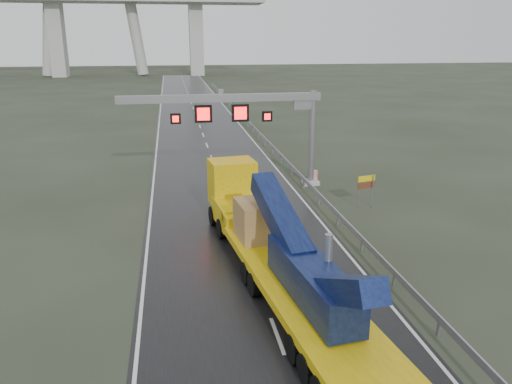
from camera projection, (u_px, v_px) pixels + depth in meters
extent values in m
plane|color=#292F21|center=(267.00, 309.00, 21.01)|extent=(400.00, 400.00, 0.00)
cube|color=black|center=(203.00, 135.00, 58.67)|extent=(11.00, 200.00, 0.02)
cube|color=#B1B1AC|center=(310.00, 182.00, 39.02)|extent=(1.20, 1.20, 0.30)
cylinder|color=gray|center=(312.00, 139.00, 38.00)|extent=(0.48, 0.48, 7.20)
cube|color=gray|center=(221.00, 98.00, 35.95)|extent=(14.80, 0.55, 0.55)
cube|color=gray|center=(303.00, 103.00, 37.07)|extent=(1.40, 0.35, 0.90)
cube|color=gray|center=(221.00, 92.00, 35.81)|extent=(0.35, 0.35, 0.35)
cube|color=black|center=(203.00, 114.00, 36.02)|extent=(1.25, 0.25, 1.25)
cube|color=#FF0C0C|center=(203.00, 114.00, 35.89)|extent=(0.90, 0.02, 0.90)
cube|color=black|center=(240.00, 113.00, 36.45)|extent=(1.25, 0.25, 1.25)
cube|color=#FF0C0C|center=(241.00, 113.00, 36.32)|extent=(0.90, 0.02, 0.90)
cube|color=black|center=(176.00, 119.00, 35.79)|extent=(0.75, 0.25, 0.75)
cube|color=#FF0C0C|center=(176.00, 119.00, 35.65)|extent=(0.54, 0.02, 0.54)
cube|color=black|center=(267.00, 116.00, 36.86)|extent=(0.75, 0.25, 0.75)
cube|color=#FF0C0C|center=(267.00, 117.00, 36.73)|extent=(0.54, 0.02, 0.54)
cube|color=#B1B1AC|center=(57.00, 40.00, 144.14)|extent=(4.00, 6.00, 21.00)
cube|color=#B1B1AC|center=(196.00, 39.00, 150.55)|extent=(4.00, 6.00, 21.00)
cube|color=yellow|center=(301.00, 291.00, 20.27)|extent=(4.74, 15.07, 0.37)
cube|color=yellow|center=(248.00, 217.00, 27.32)|extent=(2.89, 1.60, 0.53)
cube|color=yellow|center=(240.00, 212.00, 28.95)|extent=(3.12, 3.49, 1.27)
cube|color=yellow|center=(232.00, 182.00, 30.32)|extent=(2.88, 2.42, 2.75)
cube|color=black|center=(228.00, 173.00, 31.21)|extent=(2.42, 0.35, 1.27)
cube|color=#0D153F|center=(312.00, 280.00, 19.01)|extent=(2.24, 6.49, 1.48)
cube|color=#0D153F|center=(280.00, 217.00, 22.02)|extent=(1.76, 5.92, 2.71)
cube|color=#0D153F|center=(344.00, 290.00, 16.30)|extent=(1.46, 4.28, 2.56)
cylinder|color=gray|center=(328.00, 255.00, 18.90)|extent=(0.35, 0.35, 1.69)
cube|color=tan|center=(261.00, 219.00, 24.97)|extent=(2.60, 2.60, 1.91)
cylinder|color=black|center=(355.00, 375.00, 16.08)|extent=(3.18, 1.42, 1.06)
cylinder|color=black|center=(279.00, 275.00, 22.87)|extent=(3.18, 1.42, 1.06)
cylinder|color=black|center=(233.00, 214.00, 30.70)|extent=(2.98, 1.50, 1.16)
cylinder|color=gray|center=(359.00, 192.00, 33.28)|extent=(0.08, 0.08, 2.25)
cylinder|color=gray|center=(372.00, 191.00, 33.43)|extent=(0.08, 0.08, 2.25)
cube|color=yellow|center=(367.00, 179.00, 33.09)|extent=(1.29, 0.36, 0.38)
cube|color=brown|center=(366.00, 185.00, 33.23)|extent=(1.29, 0.36, 0.42)
cube|color=red|center=(313.00, 177.00, 39.17)|extent=(0.66, 0.47, 1.01)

